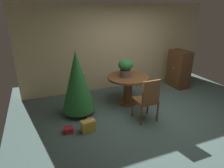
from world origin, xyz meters
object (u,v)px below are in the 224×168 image
at_px(wooden_cabinet, 179,69).
at_px(gift_box_purple, 91,121).
at_px(round_dining_table, 128,84).
at_px(gift_box_red, 69,130).
at_px(potted_plant, 151,86).
at_px(gift_box_gold, 88,126).
at_px(flower_vase, 125,67).
at_px(wooden_chair_near, 148,98).
at_px(holiday_tree, 77,81).

bearing_deg(wooden_cabinet, gift_box_purple, -160.84).
xyz_separation_m(round_dining_table, gift_box_red, (-1.75, -0.77, -0.50)).
relative_size(gift_box_purple, gift_box_red, 1.31).
bearing_deg(potted_plant, gift_box_red, -156.56).
xyz_separation_m(round_dining_table, gift_box_purple, (-1.22, -0.64, -0.49)).
distance_m(gift_box_gold, wooden_cabinet, 3.74).
bearing_deg(flower_vase, potted_plant, 19.39).
distance_m(wooden_chair_near, potted_plant, 1.77).
bearing_deg(potted_plant, round_dining_table, -157.29).
xyz_separation_m(flower_vase, gift_box_purple, (-1.15, -0.69, -0.96)).
relative_size(round_dining_table, gift_box_gold, 3.44).
xyz_separation_m(flower_vase, potted_plant, (1.08, 0.38, -0.83)).
distance_m(gift_box_purple, gift_box_gold, 0.28).
height_order(round_dining_table, gift_box_gold, round_dining_table).
distance_m(flower_vase, wooden_cabinet, 2.24).
bearing_deg(flower_vase, holiday_tree, -175.41).
xyz_separation_m(flower_vase, wooden_chair_near, (0.07, -1.03, -0.46)).
relative_size(gift_box_red, potted_plant, 0.48).
bearing_deg(wooden_cabinet, potted_plant, -175.48).
relative_size(flower_vase, potted_plant, 1.21).
distance_m(wooden_chair_near, gift_box_gold, 1.43).
bearing_deg(round_dining_table, wooden_chair_near, -90.00).
distance_m(wooden_chair_near, holiday_tree, 1.67).
bearing_deg(gift_box_red, flower_vase, 25.91).
xyz_separation_m(gift_box_red, potted_plant, (2.76, 1.20, 0.14)).
bearing_deg(gift_box_gold, wooden_cabinet, 21.96).
xyz_separation_m(wooden_chair_near, holiday_tree, (-1.36, 0.93, 0.27)).
bearing_deg(wooden_chair_near, potted_plant, 54.44).
height_order(wooden_chair_near, gift_box_gold, wooden_chair_near).
distance_m(gift_box_red, potted_plant, 3.01).
distance_m(gift_box_purple, wooden_cabinet, 3.54).
bearing_deg(flower_vase, gift_box_purple, -149.29).
bearing_deg(wooden_chair_near, gift_box_red, 172.98).
relative_size(round_dining_table, flower_vase, 2.41).
bearing_deg(wooden_chair_near, flower_vase, 93.70).
height_order(round_dining_table, gift_box_purple, round_dining_table).
bearing_deg(potted_plant, wooden_cabinet, 4.52).
distance_m(gift_box_gold, potted_plant, 2.70).
bearing_deg(gift_box_gold, gift_box_red, 165.12).
xyz_separation_m(holiday_tree, gift_box_gold, (0.01, -0.82, -0.72)).
relative_size(round_dining_table, gift_box_red, 6.10).
distance_m(flower_vase, potted_plant, 1.41).
relative_size(flower_vase, holiday_tree, 0.29).
height_order(gift_box_red, gift_box_gold, gift_box_gold).
bearing_deg(round_dining_table, gift_box_red, -156.14).
relative_size(round_dining_table, wooden_chair_near, 1.06).
bearing_deg(holiday_tree, gift_box_red, -118.77).
bearing_deg(potted_plant, gift_box_purple, -154.49).
height_order(wooden_cabinet, potted_plant, wooden_cabinet).
bearing_deg(holiday_tree, gift_box_purple, -76.84).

